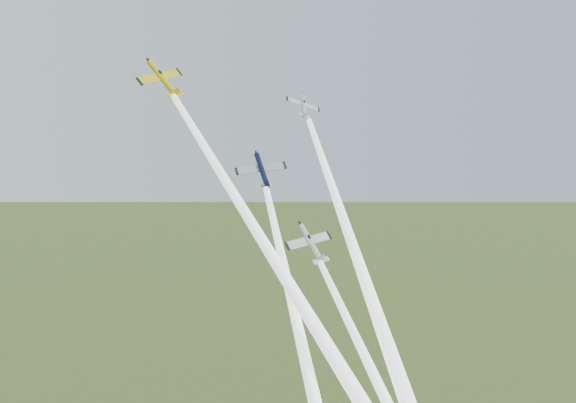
% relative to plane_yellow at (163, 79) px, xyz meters
% --- Properties ---
extents(plane_yellow, '(11.18, 8.30, 9.20)m').
position_rel_plane_yellow_xyz_m(plane_yellow, '(0.00, 0.00, 0.00)').
color(plane_yellow, gold).
extents(smoke_trail_yellow, '(17.33, 46.36, 58.14)m').
position_rel_plane_yellow_xyz_m(smoke_trail_yellow, '(7.72, -23.72, -30.72)').
color(smoke_trail_yellow, white).
extents(plane_navy, '(8.92, 8.38, 7.82)m').
position_rel_plane_yellow_xyz_m(plane_navy, '(13.42, -5.82, -13.52)').
color(plane_navy, black).
extents(plane_silver_right, '(8.43, 5.86, 7.33)m').
position_rel_plane_yellow_xyz_m(plane_silver_right, '(27.80, 2.24, -3.30)').
color(plane_silver_right, silver).
extents(smoke_trail_silver_right, '(11.47, 39.46, 48.27)m').
position_rel_plane_yellow_xyz_m(smoke_trail_silver_right, '(23.13, -18.17, -29.09)').
color(smoke_trail_silver_right, white).
extents(plane_silver_low, '(9.48, 6.63, 8.38)m').
position_rel_plane_yellow_xyz_m(plane_silver_low, '(18.43, -11.51, -24.46)').
color(plane_silver_low, silver).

